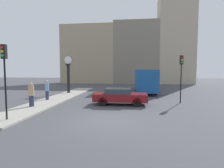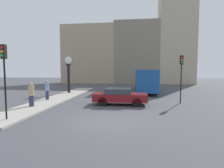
{
  "view_description": "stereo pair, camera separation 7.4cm",
  "coord_description": "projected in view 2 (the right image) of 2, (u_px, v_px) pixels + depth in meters",
  "views": [
    {
      "loc": [
        1.39,
        -9.26,
        2.74
      ],
      "look_at": [
        -0.41,
        6.53,
        1.56
      ],
      "focal_mm": 28.0,
      "sensor_mm": 36.0,
      "label": 1
    },
    {
      "loc": [
        1.46,
        -9.25,
        2.74
      ],
      "look_at": [
        -0.41,
        6.53,
        1.56
      ],
      "focal_mm": 28.0,
      "sensor_mm": 36.0,
      "label": 2
    }
  ],
  "objects": [
    {
      "name": "ground_plane",
      "position": [
        105.0,
        121.0,
        9.54
      ],
      "size": [
        120.0,
        120.0,
        0.0
      ],
      "primitive_type": "plane",
      "color": "#47474C"
    },
    {
      "name": "traffic_light_far",
      "position": [
        181.0,
        69.0,
        14.79
      ],
      "size": [
        0.26,
        0.24,
        4.05
      ],
      "color": "black",
      "rests_on": "ground_plane"
    },
    {
      "name": "pedestrian_blue_stripe",
      "position": [
        47.0,
        90.0,
        16.13
      ],
      "size": [
        0.34,
        0.34,
        1.8
      ],
      "color": "#2D334C",
      "rests_on": "sidewalk_corner"
    },
    {
      "name": "pedestrian_tan_coat",
      "position": [
        31.0,
        95.0,
        13.02
      ],
      "size": [
        0.41,
        0.41,
        1.78
      ],
      "color": "#2D334C",
      "rests_on": "sidewalk_corner"
    },
    {
      "name": "traffic_light_near",
      "position": [
        4.0,
        66.0,
        9.33
      ],
      "size": [
        0.26,
        0.24,
        4.04
      ],
      "color": "black",
      "rests_on": "sidewalk_corner"
    },
    {
      "name": "street_clock",
      "position": [
        69.0,
        75.0,
        21.25
      ],
      "size": [
        1.01,
        0.45,
        4.47
      ],
      "color": "black",
      "rests_on": "sidewalk_corner"
    },
    {
      "name": "building_row",
      "position": [
        131.0,
        50.0,
        38.82
      ],
      "size": [
        28.74,
        5.0,
        18.52
      ],
      "color": "tan",
      "rests_on": "ground_plane"
    },
    {
      "name": "sidewalk_corner",
      "position": [
        61.0,
        97.0,
        17.76
      ],
      "size": [
        2.55,
        19.24,
        0.11
      ],
      "primitive_type": "cube",
      "color": "#A39E93",
      "rests_on": "ground_plane"
    },
    {
      "name": "sedan_car",
      "position": [
        120.0,
        96.0,
        14.24
      ],
      "size": [
        4.3,
        1.77,
        1.33
      ],
      "color": "maroon",
      "rests_on": "ground_plane"
    },
    {
      "name": "bus_distant",
      "position": [
        145.0,
        79.0,
        22.98
      ],
      "size": [
        2.44,
        9.59,
        2.87
      ],
      "color": "#195199",
      "rests_on": "ground_plane"
    }
  ]
}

